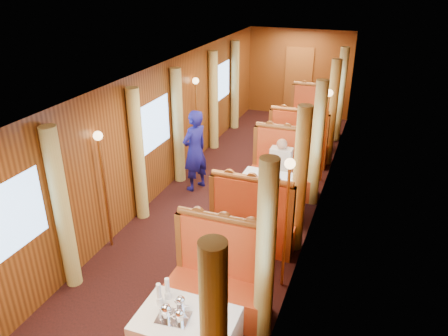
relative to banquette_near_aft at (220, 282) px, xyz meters
The scene contains 44 objects.
floor 2.63m from the banquette_near_aft, 106.79° to the left, with size 3.00×12.00×0.01m, color black, non-canonical shape.
ceiling 3.32m from the banquette_near_aft, 106.79° to the left, with size 3.00×12.00×0.01m, color silver, non-canonical shape.
wall_far 8.56m from the banquette_near_aft, 95.05° to the left, with size 3.00×2.50×0.01m, color brown, non-canonical shape.
wall_left 3.45m from the banquette_near_aft, 132.15° to the left, with size 12.00×2.50×0.01m, color brown, non-canonical shape.
wall_right 2.72m from the banquette_near_aft, 73.21° to the left, with size 12.00×2.50×0.01m, color brown, non-canonical shape.
doorway_far 8.51m from the banquette_near_aft, 95.07° to the left, with size 0.80×0.04×2.00m, color brown.
banquette_near_aft is the anchor object (origin of this frame).
table_mid 2.49m from the banquette_near_aft, 90.00° to the left, with size 1.05×0.72×0.75m, color white.
banquette_mid_fwd 1.47m from the banquette_near_aft, 90.00° to the left, with size 1.30×0.55×1.34m.
banquette_mid_aft 3.50m from the banquette_near_aft, 90.00° to the left, with size 1.30×0.55×1.34m.
table_far 5.99m from the banquette_near_aft, 90.00° to the left, with size 1.05×0.72×0.75m, color white.
banquette_far_fwd 4.97m from the banquette_near_aft, 90.00° to the left, with size 1.30×0.55×1.34m.
banquette_far_aft 7.00m from the banquette_near_aft, 90.00° to the left, with size 1.30×0.55×1.34m.
tea_tray 1.13m from the banquette_near_aft, 96.28° to the right, with size 0.34×0.26×0.01m, color silver.
teapot_left 1.19m from the banquette_near_aft, 98.96° to the right, with size 0.18×0.14×0.15m, color silver, non-canonical shape.
teapot_right 1.18m from the banquette_near_aft, 91.14° to the right, with size 0.16×0.12×0.13m, color silver, non-canonical shape.
teapot_back 1.02m from the banquette_near_aft, 95.82° to the right, with size 0.17×0.12×0.13m, color silver, non-canonical shape.
fruit_plate 1.25m from the banquette_near_aft, 74.67° to the right, with size 0.24×0.24×0.05m.
cup_inboard 1.08m from the banquette_near_aft, 111.08° to the right, with size 0.08×0.08×0.26m.
cup_outboard 0.97m from the banquette_near_aft, 110.94° to the right, with size 0.08×0.08×0.26m.
rose_vase_mid 2.52m from the banquette_near_aft, 89.10° to the left, with size 0.06×0.06×0.36m.
rose_vase_far 5.98m from the banquette_near_aft, 90.23° to the left, with size 0.06×0.06×0.36m.
window_left_near 2.66m from the banquette_near_aft, 155.59° to the right, with size 1.20×0.90×0.01m, color #80ADE4, non-canonical shape.
curtain_left_near_b 2.27m from the banquette_near_aft, behind, with size 0.22×0.22×2.35m, color #D8CA6E.
window_right_near 1.62m from the banquette_near_aft, 54.07° to the right, with size 1.20×0.90×0.01m, color #80ADE4, non-canonical shape.
curtain_right_near_b 1.01m from the banquette_near_aft, 20.40° to the right, with size 0.22×0.22×2.35m, color #D8CA6E.
window_left_mid 3.50m from the banquette_near_aft, 131.96° to the left, with size 1.20×0.90×0.01m, color #80ADE4, non-canonical shape.
curtain_left_mid_a 2.83m from the banquette_near_aft, 141.31° to the left, with size 0.22×0.22×2.35m, color #D8CA6E.
curtain_left_mid_b 3.97m from the banquette_near_aft, 123.11° to the left, with size 0.22×0.22×2.35m, color #D8CA6E.
window_right_mid 2.79m from the banquette_near_aft, 73.53° to the left, with size 1.20×0.90×0.01m, color #80ADE4, non-canonical shape.
curtain_right_mid_a 1.97m from the banquette_near_aft, 69.73° to the left, with size 0.22×0.22×2.35m, color #D8CA6E.
curtain_right_mid_b 3.41m from the banquette_near_aft, 79.08° to the left, with size 0.22×0.22×2.35m, color #D8CA6E.
window_left_far 6.47m from the banquette_near_aft, 110.47° to the left, with size 1.20×0.90×0.01m, color #80ADE4, non-canonical shape.
curtain_left_far_a 5.67m from the banquette_near_aft, 112.25° to the left, with size 0.22×0.22×2.35m, color #D8CA6E.
curtain_left_far_b 7.13m from the banquette_near_aft, 107.48° to the left, with size 0.22×0.22×2.35m, color #D8CA6E.
window_right_far 6.12m from the banquette_near_aft, 83.00° to the left, with size 1.20×0.90×0.01m, color #80ADE4, non-canonical shape.
curtain_right_far_a 5.30m from the banquette_near_aft, 83.10° to the left, with size 0.22×0.22×2.35m, color #D8CA6E.
curtain_right_far_b 6.84m from the banquette_near_aft, 84.68° to the left, with size 0.22×0.22×2.35m, color #D8CA6E.
sconce_left_fore 2.47m from the banquette_near_aft, 161.11° to the left, with size 0.14×0.14×1.95m.
sconce_right_fore 1.37m from the banquette_near_aft, 48.54° to the left, with size 0.14×0.14×1.95m.
sconce_left_aft 4.85m from the banquette_near_aft, 116.91° to the left, with size 0.14×0.14×1.95m.
sconce_right_aft 4.39m from the banquette_near_aft, 81.28° to the left, with size 0.14×0.14×1.95m.
steward 3.48m from the banquette_near_aft, 118.89° to the left, with size 0.60×0.39×1.64m, color navy.
passenger 3.22m from the banquette_near_aft, 90.00° to the left, with size 0.40×0.44×0.76m.
Camera 1 is at (2.33, -6.63, 4.10)m, focal length 35.00 mm.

